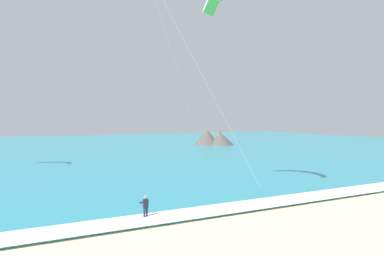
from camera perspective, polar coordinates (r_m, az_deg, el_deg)
The scene contains 5 objects.
sea at distance 80.65m, azimuth -17.65°, elevation -3.28°, with size 200.00×120.00×0.20m, color teal.
surf_foam at distance 24.32m, azimuth 2.64°, elevation -14.33°, with size 200.00×2.53×0.04m, color white.
surfboard at distance 23.16m, azimuth -8.14°, elevation -15.67°, with size 0.77×1.47×0.09m.
kitesurfer at distance 22.92m, azimuth -8.17°, elevation -13.47°, with size 0.60×0.60×1.69m.
headland_right at distance 83.88m, azimuth 3.93°, elevation -1.80°, with size 9.97×9.00×4.27m.
Camera 1 is at (-11.07, -7.46, 6.91)m, focal length 30.40 mm.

